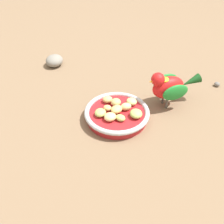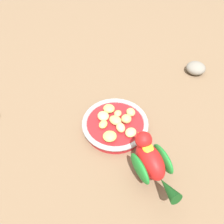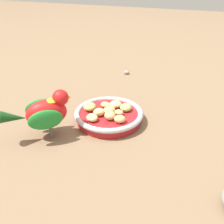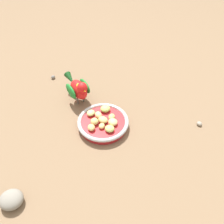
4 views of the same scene
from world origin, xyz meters
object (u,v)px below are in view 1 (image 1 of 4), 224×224
(apple_piece_2, at_px, (136,113))
(apple_piece_8, at_px, (110,117))
(apple_piece_7, at_px, (132,102))
(feeding_bowl, at_px, (117,114))
(pebble_0, at_px, (217,84))
(apple_piece_4, at_px, (120,118))
(apple_piece_3, at_px, (100,113))
(rock_large, at_px, (54,61))
(parrot, at_px, (169,86))
(apple_piece_6, at_px, (107,99))
(apple_piece_9, at_px, (107,108))
(apple_piece_0, at_px, (115,102))
(apple_piece_1, at_px, (116,110))
(apple_piece_5, at_px, (126,107))

(apple_piece_2, distance_m, apple_piece_8, 0.07)
(apple_piece_7, bearing_deg, apple_piece_8, 68.15)
(feeding_bowl, xyz_separation_m, pebble_0, (-0.26, -0.27, -0.01))
(apple_piece_7, distance_m, apple_piece_8, 0.09)
(apple_piece_4, distance_m, apple_piece_8, 0.03)
(apple_piece_3, distance_m, rock_large, 0.36)
(pebble_0, bearing_deg, parrot, 48.84)
(apple_piece_4, height_order, parrot, parrot)
(apple_piece_6, bearing_deg, apple_piece_8, 116.08)
(feeding_bowl, distance_m, pebble_0, 0.38)
(apple_piece_9, xyz_separation_m, rock_large, (0.29, -0.21, -0.01))
(feeding_bowl, xyz_separation_m, rock_large, (0.32, -0.21, 0.00))
(apple_piece_0, height_order, apple_piece_3, apple_piece_0)
(feeding_bowl, distance_m, apple_piece_3, 0.05)
(apple_piece_6, distance_m, parrot, 0.18)
(apple_piece_1, bearing_deg, apple_piece_0, -62.20)
(apple_piece_1, bearing_deg, apple_piece_9, -1.96)
(feeding_bowl, relative_size, apple_piece_3, 5.60)
(apple_piece_4, relative_size, apple_piece_6, 0.97)
(apple_piece_2, relative_size, rock_large, 0.56)
(apple_piece_2, bearing_deg, apple_piece_0, -18.96)
(apple_piece_1, height_order, apple_piece_9, apple_piece_1)
(apple_piece_4, relative_size, apple_piece_9, 1.16)
(apple_piece_3, height_order, apple_piece_7, apple_piece_3)
(apple_piece_6, xyz_separation_m, apple_piece_8, (-0.03, 0.07, 0.00))
(apple_piece_0, height_order, apple_piece_2, apple_piece_0)
(apple_piece_8, relative_size, apple_piece_9, 1.40)
(apple_piece_0, relative_size, apple_piece_9, 1.20)
(parrot, relative_size, rock_large, 2.23)
(apple_piece_0, xyz_separation_m, apple_piece_6, (0.03, -0.01, -0.00))
(apple_piece_8, xyz_separation_m, apple_piece_9, (0.02, -0.04, -0.00))
(apple_piece_3, xyz_separation_m, rock_large, (0.28, -0.23, -0.02))
(rock_large, bearing_deg, apple_piece_1, 146.63)
(apple_piece_9, height_order, parrot, parrot)
(apple_piece_6, bearing_deg, apple_piece_3, 92.71)
(apple_piece_9, bearing_deg, apple_piece_1, 178.04)
(parrot, bearing_deg, apple_piece_5, 3.77)
(feeding_bowl, distance_m, apple_piece_8, 0.04)
(apple_piece_1, bearing_deg, apple_piece_2, -175.56)
(apple_piece_3, bearing_deg, rock_large, -40.35)
(rock_large, bearing_deg, apple_piece_6, 147.92)
(parrot, bearing_deg, pebble_0, -170.82)
(parrot, relative_size, pebble_0, 7.76)
(apple_piece_1, bearing_deg, apple_piece_8, 80.81)
(apple_piece_6, bearing_deg, apple_piece_2, 162.38)
(feeding_bowl, height_order, apple_piece_7, apple_piece_7)
(apple_piece_9, bearing_deg, apple_piece_3, 70.77)
(apple_piece_5, bearing_deg, apple_piece_3, 39.93)
(apple_piece_1, xyz_separation_m, apple_piece_7, (-0.03, -0.05, -0.00))
(feeding_bowl, relative_size, apple_piece_2, 5.06)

